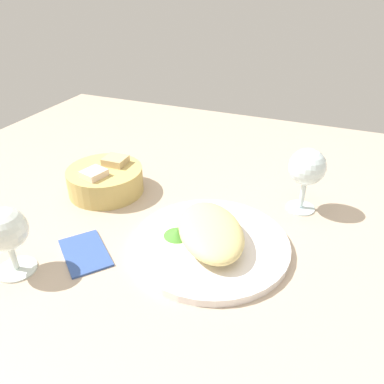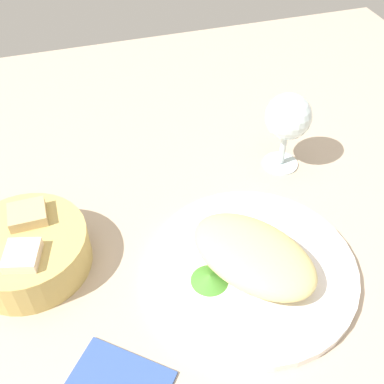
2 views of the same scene
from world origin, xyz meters
TOP-DOWN VIEW (x-y plane):
  - ground_plane at (0.00, 0.00)cm, footprint 140.00×140.00cm
  - plate at (0.39, -8.99)cm, footprint 27.91×27.91cm
  - omelette at (0.39, -8.99)cm, footprint 20.71×18.80cm
  - lettuce_garnish at (-0.68, -2.89)cm, footprint 4.91×4.91cm
  - bread_basket at (9.85, 18.96)cm, footprint 16.29×16.29cm
  - wine_glass_near at (18.97, -21.92)cm, footprint 7.25×7.25cm
  - wine_glass_far at (-17.48, 18.53)cm, footprint 7.00×7.00cm
  - folded_napkin at (-9.81, 10.64)cm, footprint 12.42×12.93cm

SIDE VIEW (x-z plane):
  - ground_plane at x=0.00cm, z-range -2.00..0.00cm
  - folded_napkin at x=-9.81cm, z-range 0.00..0.80cm
  - plate at x=0.39cm, z-range 0.00..1.40cm
  - lettuce_garnish at x=-0.68cm, z-range 1.40..2.53cm
  - bread_basket at x=9.85cm, z-range -0.58..6.56cm
  - omelette at x=0.39cm, z-range 1.40..5.90cm
  - wine_glass_far at x=-17.48cm, z-range 1.79..13.55cm
  - wine_glass_near at x=18.97cm, z-range 2.48..15.78cm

